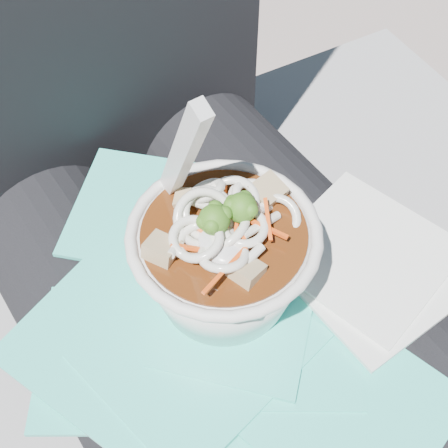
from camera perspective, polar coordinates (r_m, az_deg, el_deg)
stone_ledge at (r=0.92m, az=-3.85°, el=-12.07°), size 1.04×0.59×0.45m
lap at (r=0.59m, az=2.41°, el=-10.63°), size 0.34×0.48×0.15m
person_body at (r=0.60m, az=-2.62°, el=-3.08°), size 0.34×0.94×1.00m
plastic_bag at (r=0.50m, az=-0.74°, el=-8.66°), size 0.31×0.42×0.02m
napkins at (r=0.53m, az=13.16°, el=-3.75°), size 0.15×0.16×0.01m
udon_bowl at (r=0.46m, az=-0.03°, el=-2.72°), size 0.16×0.16×0.20m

